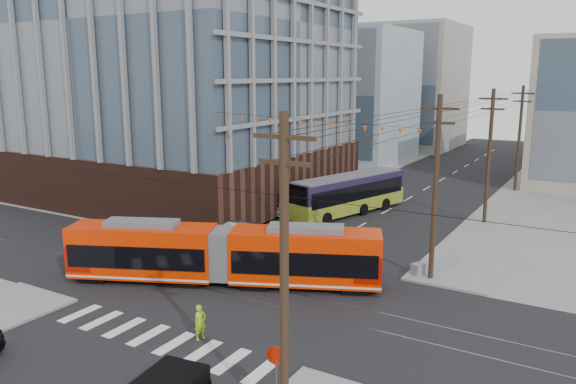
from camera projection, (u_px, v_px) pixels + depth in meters
name	position (u px, v px, depth m)	size (l,w,h in m)	color
ground	(202.00, 316.00, 28.61)	(160.00, 160.00, 0.00)	slate
office_building	(172.00, 52.00, 56.01)	(30.00, 25.00, 28.60)	#381E16
bg_bldg_nw_near	(341.00, 97.00, 79.02)	(18.00, 16.00, 18.00)	#8C99A5
bg_bldg_nw_far	(409.00, 87.00, 94.16)	(16.00, 18.00, 20.00)	gray
utility_pole_near	(284.00, 282.00, 18.19)	(0.30, 0.30, 11.00)	black
utility_pole_far	(538.00, 128.00, 70.39)	(0.30, 0.30, 11.00)	black
streetcar	(223.00, 255.00, 32.78)	(18.29, 2.57, 3.53)	red
city_bus	(348.00, 194.00, 49.34)	(2.71, 12.48, 3.54)	#1F1435
parked_car_silver	(243.00, 232.00, 41.05)	(1.67, 4.79, 1.58)	#8D90A1
parked_car_white	(299.00, 207.00, 48.97)	(2.05, 5.03, 1.46)	beige
parked_car_grey	(330.00, 200.00, 52.40)	(2.05, 4.46, 1.24)	slate
pedestrian	(200.00, 322.00, 25.96)	(0.61, 0.40, 1.68)	#A7DB18
stop_sign	(276.00, 382.00, 20.18)	(0.75, 0.75, 2.47)	#B71600
jersey_barrier	(436.00, 265.00, 35.10)	(0.90, 3.98, 0.80)	slate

